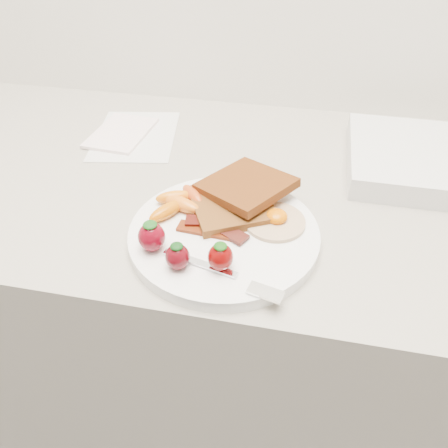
# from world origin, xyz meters

# --- Properties ---
(counter) EXTENTS (2.00, 0.60, 0.90)m
(counter) POSITION_xyz_m (0.00, 1.70, 0.45)
(counter) COLOR gray
(counter) RESTS_ON ground
(plate) EXTENTS (0.27, 0.27, 0.02)m
(plate) POSITION_xyz_m (0.02, 1.54, 0.91)
(plate) COLOR white
(plate) RESTS_ON counter
(toast_lower) EXTENTS (0.15, 0.15, 0.01)m
(toast_lower) POSITION_xyz_m (0.02, 1.59, 0.93)
(toast_lower) COLOR #502111
(toast_lower) RESTS_ON plate
(toast_upper) EXTENTS (0.16, 0.16, 0.03)m
(toast_upper) POSITION_xyz_m (0.03, 1.63, 0.94)
(toast_upper) COLOR #3A200E
(toast_upper) RESTS_ON toast_lower
(fried_egg) EXTENTS (0.11, 0.11, 0.02)m
(fried_egg) POSITION_xyz_m (0.09, 1.57, 0.92)
(fried_egg) COLOR #EAE3C4
(fried_egg) RESTS_ON plate
(bacon_strips) EXTENTS (0.10, 0.06, 0.01)m
(bacon_strips) POSITION_xyz_m (0.00, 1.54, 0.92)
(bacon_strips) COLOR #4B1404
(bacon_strips) RESTS_ON plate
(baby_carrots) EXTENTS (0.08, 0.10, 0.02)m
(baby_carrots) POSITION_xyz_m (-0.06, 1.58, 0.93)
(baby_carrots) COLOR orange
(baby_carrots) RESTS_ON plate
(strawberries) EXTENTS (0.13, 0.06, 0.04)m
(strawberries) POSITION_xyz_m (-0.03, 1.47, 0.94)
(strawberries) COLOR #620412
(strawberries) RESTS_ON plate
(fork) EXTENTS (0.16, 0.06, 0.00)m
(fork) POSITION_xyz_m (0.04, 1.45, 0.92)
(fork) COLOR white
(fork) RESTS_ON plate
(paper_sheet) EXTENTS (0.19, 0.23, 0.00)m
(paper_sheet) POSITION_xyz_m (-0.21, 1.81, 0.90)
(paper_sheet) COLOR silver
(paper_sheet) RESTS_ON counter
(notepad) EXTENTS (0.11, 0.15, 0.01)m
(notepad) POSITION_xyz_m (-0.24, 1.81, 0.91)
(notepad) COLOR white
(notepad) RESTS_ON paper_sheet
(appliance) EXTENTS (0.30, 0.24, 0.04)m
(appliance) POSITION_xyz_m (0.34, 1.79, 0.92)
(appliance) COLOR silver
(appliance) RESTS_ON counter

